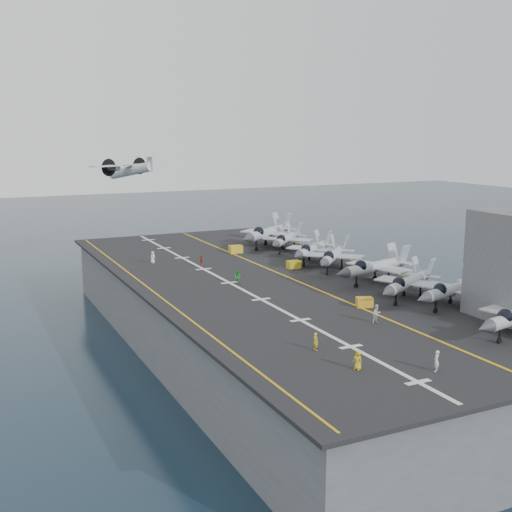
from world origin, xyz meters
name	(u,v)px	position (x,y,z in m)	size (l,w,h in m)	color
ground	(268,348)	(0.00, 0.00, 0.00)	(500.00, 500.00, 0.00)	#142135
hull	(268,315)	(0.00, 0.00, 5.00)	(36.00, 90.00, 10.00)	#56595E
flight_deck	(268,280)	(0.00, 0.00, 10.20)	(38.00, 92.00, 0.40)	black
foul_line	(287,277)	(3.00, 0.00, 10.42)	(0.35, 90.00, 0.02)	gold
landing_centerline	(229,283)	(-6.00, 0.00, 10.42)	(0.50, 90.00, 0.02)	silver
deck_edge_port	(153,291)	(-17.00, 0.00, 10.42)	(0.25, 90.00, 0.02)	gold
deck_edge_stbd	(375,267)	(18.50, 0.00, 10.42)	(0.25, 90.00, 0.02)	gold
fighter_jet_1	(453,288)	(13.14, -23.01, 12.68)	(15.10, 12.17, 4.56)	gray
fighter_jet_2	(408,282)	(10.60, -17.83, 12.68)	(15.70, 13.94, 4.55)	#939CA2
fighter_jet_3	(375,266)	(12.16, -8.79, 12.84)	(16.03, 12.72, 4.89)	gray
fighter_jet_4	(333,255)	(11.45, 1.01, 12.72)	(15.74, 15.80, 4.65)	#929BA1
fighter_jet_5	(313,248)	(11.72, 7.50, 12.67)	(15.68, 14.93, 4.54)	#9FA7AE
fighter_jet_6	(286,238)	(12.65, 18.16, 12.62)	(15.15, 15.02, 4.45)	gray
fighter_jet_7	(268,232)	(11.64, 23.34, 13.18)	(19.26, 18.09, 5.57)	gray
tow_cart_a	(364,302)	(3.68, -18.42, 10.98)	(2.24, 1.86, 1.15)	gold
tow_cart_b	(294,264)	(6.75, 4.69, 11.00)	(2.09, 1.43, 1.20)	gold
tow_cart_c	(236,249)	(3.84, 20.17, 11.06)	(2.28, 1.55, 1.33)	gold
crew_0	(358,360)	(-8.89, -35.35, 11.28)	(1.02, 1.23, 1.77)	yellow
crew_1	(316,341)	(-9.61, -29.35, 11.28)	(0.83, 1.13, 1.76)	yellow
crew_2	(238,277)	(-5.28, -1.24, 11.37)	(1.39, 1.35, 1.94)	#268C33
crew_4	(201,261)	(-5.63, 11.94, 11.28)	(1.03, 1.23, 1.75)	#B51F12
crew_5	(153,257)	(-11.64, 17.89, 11.36)	(1.39, 1.27, 1.92)	silver
crew_6	(436,361)	(-2.96, -38.69, 11.36)	(1.37, 1.33, 1.91)	silver
crew_7	(377,314)	(1.05, -24.49, 11.43)	(1.33, 0.98, 2.06)	silver
transport_plane	(131,171)	(-4.09, 58.42, 22.79)	(24.68, 21.42, 4.89)	silver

